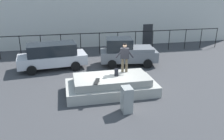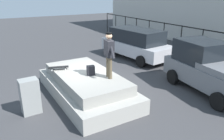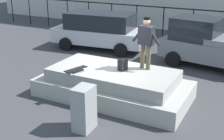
# 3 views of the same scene
# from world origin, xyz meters

# --- Properties ---
(ground_plane) EXTENTS (60.00, 60.00, 0.00)m
(ground_plane) POSITION_xyz_m (0.00, 0.00, 0.00)
(ground_plane) COLOR #38383A
(concrete_ledge) EXTENTS (4.84, 2.39, 0.94)m
(concrete_ledge) POSITION_xyz_m (0.17, -0.41, 0.43)
(concrete_ledge) COLOR #9E9B93
(concrete_ledge) RESTS_ON ground_plane
(skateboarder) EXTENTS (1.03, 0.33, 1.63)m
(skateboarder) POSITION_xyz_m (1.04, 0.13, 1.89)
(skateboarder) COLOR brown
(skateboarder) RESTS_ON concrete_ledge
(skateboard) EXTENTS (0.42, 0.82, 0.12)m
(skateboard) POSITION_xyz_m (-0.72, -1.17, 1.04)
(skateboard) COLOR black
(skateboard) RESTS_ON concrete_ledge
(backpack) EXTENTS (0.25, 0.31, 0.36)m
(backpack) POSITION_xyz_m (0.47, -0.33, 1.12)
(backpack) COLOR black
(backpack) RESTS_ON concrete_ledge
(car_silver_hatchback_near) EXTENTS (4.81, 2.51, 1.79)m
(car_silver_hatchback_near) POSITION_xyz_m (-3.03, 4.38, 0.94)
(car_silver_hatchback_near) COLOR #B7B7BC
(car_silver_hatchback_near) RESTS_ON ground_plane
(car_grey_pickup_mid) EXTENTS (4.29, 2.42, 1.98)m
(car_grey_pickup_mid) POSITION_xyz_m (2.27, 4.10, 0.97)
(car_grey_pickup_mid) COLOR slate
(car_grey_pickup_mid) RESTS_ON ground_plane
(utility_box) EXTENTS (0.46, 0.61, 1.21)m
(utility_box) POSITION_xyz_m (0.44, -2.56, 0.60)
(utility_box) COLOR gray
(utility_box) RESTS_ON ground_plane
(fence_row) EXTENTS (24.06, 0.06, 1.84)m
(fence_row) POSITION_xyz_m (0.00, 7.47, 1.23)
(fence_row) COLOR black
(fence_row) RESTS_ON ground_plane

